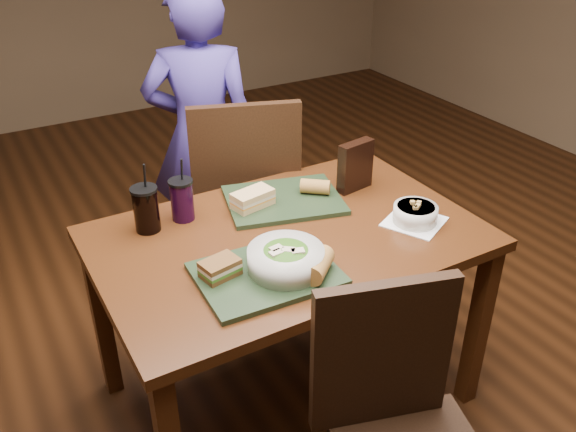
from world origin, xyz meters
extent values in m
plane|color=#381C0B|center=(0.00, 0.00, 0.00)|extent=(6.00, 6.00, 0.00)
cube|color=#44220D|center=(0.60, -0.38, 0.35)|extent=(0.06, 0.06, 0.71)
cube|color=#44220D|center=(-0.60, 0.38, 0.35)|extent=(0.06, 0.06, 0.71)
cube|color=#44220D|center=(0.60, 0.38, 0.35)|extent=(0.06, 0.06, 0.71)
cube|color=#44220D|center=(0.00, 0.00, 0.73)|extent=(1.30, 0.85, 0.04)
cube|color=black|center=(-0.04, -0.58, 0.69)|extent=(0.39, 0.15, 0.48)
cube|color=black|center=(0.09, 0.70, 0.48)|extent=(0.58, 0.58, 0.04)
cube|color=black|center=(0.09, 0.50, 0.78)|extent=(0.44, 0.19, 0.54)
cube|color=black|center=(-0.10, 0.51, 0.23)|extent=(0.04, 0.04, 0.46)
cube|color=black|center=(0.28, 0.51, 0.23)|extent=(0.04, 0.04, 0.46)
cube|color=black|center=(-0.10, 0.90, 0.23)|extent=(0.04, 0.04, 0.46)
cube|color=black|center=(0.28, 0.90, 0.23)|extent=(0.04, 0.04, 0.46)
imported|color=#42338E|center=(0.10, 1.00, 0.73)|extent=(0.63, 0.54, 1.45)
cube|color=black|center=(-0.18, -0.18, 0.76)|extent=(0.44, 0.34, 0.02)
cube|color=black|center=(0.10, 0.20, 0.76)|extent=(0.49, 0.42, 0.02)
cylinder|color=silver|center=(-0.12, -0.20, 0.80)|extent=(0.24, 0.24, 0.07)
ellipsoid|color=#427219|center=(-0.12, -0.20, 0.82)|extent=(0.19, 0.19, 0.06)
cube|color=beige|center=(-0.16, -0.21, 0.84)|extent=(0.04, 0.03, 0.01)
cube|color=beige|center=(-0.15, -0.19, 0.84)|extent=(0.04, 0.03, 0.01)
cube|color=beige|center=(-0.10, -0.23, 0.84)|extent=(0.05, 0.04, 0.01)
cube|color=beige|center=(-0.12, -0.21, 0.84)|extent=(0.05, 0.05, 0.01)
cube|color=white|center=(0.43, -0.16, 0.75)|extent=(0.25, 0.25, 0.00)
cylinder|color=silver|center=(0.43, -0.16, 0.78)|extent=(0.15, 0.15, 0.06)
cylinder|color=black|center=(0.43, -0.16, 0.81)|extent=(0.13, 0.13, 0.01)
cube|color=#B28947|center=(0.41, -0.17, 0.82)|extent=(0.02, 0.02, 0.01)
cube|color=#B28947|center=(0.43, -0.14, 0.82)|extent=(0.02, 0.02, 0.01)
cube|color=#B28947|center=(0.43, -0.16, 0.82)|extent=(0.02, 0.02, 0.01)
cube|color=#B28947|center=(0.41, -0.17, 0.82)|extent=(0.02, 0.02, 0.01)
cube|color=#B28947|center=(0.44, -0.15, 0.82)|extent=(0.02, 0.02, 0.01)
cube|color=#593819|center=(-0.31, -0.13, 0.78)|extent=(0.13, 0.10, 0.02)
cube|color=#3F721E|center=(-0.31, -0.13, 0.79)|extent=(0.13, 0.10, 0.01)
cube|color=beige|center=(-0.31, -0.13, 0.80)|extent=(0.13, 0.10, 0.01)
cube|color=#593819|center=(-0.31, -0.13, 0.81)|extent=(0.13, 0.10, 0.02)
cube|color=tan|center=(-0.03, 0.21, 0.78)|extent=(0.16, 0.11, 0.02)
cube|color=orange|center=(-0.03, 0.21, 0.79)|extent=(0.16, 0.11, 0.01)
cube|color=beige|center=(-0.03, 0.21, 0.80)|extent=(0.16, 0.11, 0.01)
cube|color=tan|center=(-0.03, 0.21, 0.82)|extent=(0.16, 0.11, 0.02)
cylinder|color=#AD7533|center=(-0.05, -0.28, 0.80)|extent=(0.14, 0.14, 0.07)
cylinder|color=#AD7533|center=(0.22, 0.18, 0.80)|extent=(0.12, 0.11, 0.06)
cylinder|color=black|center=(-0.41, 0.26, 0.83)|extent=(0.09, 0.09, 0.15)
cylinder|color=black|center=(-0.41, 0.26, 0.91)|extent=(0.09, 0.09, 0.01)
cylinder|color=black|center=(-0.40, 0.26, 0.95)|extent=(0.01, 0.02, 0.10)
cylinder|color=black|center=(-0.27, 0.28, 0.82)|extent=(0.08, 0.08, 0.14)
cylinder|color=black|center=(-0.27, 0.28, 0.90)|extent=(0.09, 0.09, 0.01)
cylinder|color=black|center=(-0.26, 0.28, 0.94)|extent=(0.01, 0.02, 0.09)
cube|color=black|center=(0.39, 0.16, 0.85)|extent=(0.15, 0.07, 0.20)
camera|label=1|loc=(-0.89, -1.54, 1.84)|focal=38.00mm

